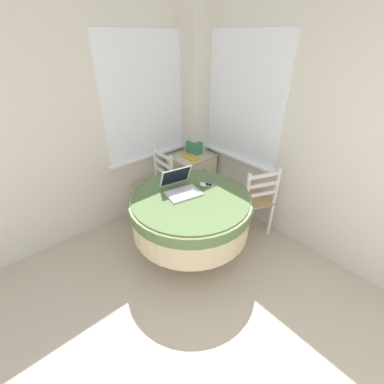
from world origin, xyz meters
TOP-DOWN VIEW (x-y plane):
  - corner_room_shell at (1.37, 1.99)m, footprint 4.57×4.96m
  - round_dining_table at (1.21, 1.95)m, footprint 1.24×1.24m
  - laptop at (1.20, 2.09)m, footprint 0.39×0.40m
  - computer_mouse at (1.44, 2.02)m, footprint 0.06×0.09m
  - cell_phone at (1.50, 2.00)m, footprint 0.10×0.12m
  - dining_chair_near_back_window at (1.34, 2.80)m, footprint 0.43×0.44m
  - dining_chair_near_right_window at (2.04, 1.76)m, footprint 0.55×0.55m
  - corner_cabinet at (1.99, 2.82)m, footprint 0.59×0.50m
  - storage_box at (2.05, 2.85)m, footprint 0.15×0.20m
  - book_on_cabinet at (1.90, 2.74)m, footprint 0.14×0.24m

SIDE VIEW (x-z plane):
  - corner_cabinet at x=1.99m, z-range 0.00..0.71m
  - dining_chair_near_back_window at x=1.34m, z-range 0.00..0.90m
  - dining_chair_near_right_window at x=2.04m, z-range 0.00..0.90m
  - round_dining_table at x=1.21m, z-range 0.20..0.96m
  - book_on_cabinet at x=1.90m, z-range 0.71..0.73m
  - cell_phone at x=1.50m, z-range 0.76..0.77m
  - computer_mouse at x=1.44m, z-range 0.76..0.80m
  - storage_box at x=2.05m, z-range 0.71..0.87m
  - laptop at x=1.20m, z-range 0.69..0.93m
  - corner_room_shell at x=1.37m, z-range 0.00..2.55m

